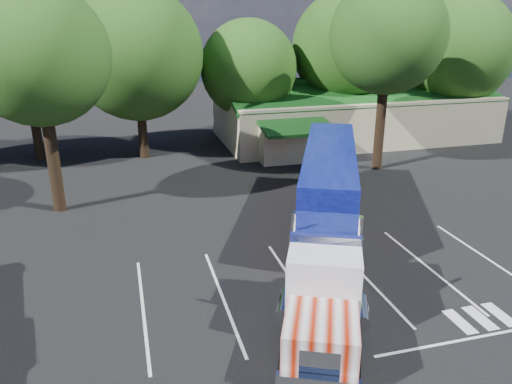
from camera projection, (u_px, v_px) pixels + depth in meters
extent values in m
plane|color=black|center=(259.00, 231.00, 26.63)|extent=(120.00, 120.00, 0.00)
cube|color=beige|center=(353.00, 116.00, 45.74)|extent=(24.00, 11.00, 4.00)
cube|color=#144917|center=(367.00, 92.00, 42.71)|extent=(24.20, 6.25, 2.10)
cube|color=#144917|center=(343.00, 85.00, 47.06)|extent=(24.20, 6.25, 2.10)
cube|color=beige|center=(290.00, 143.00, 38.79)|extent=(5.00, 2.50, 2.80)
cube|color=#144917|center=(297.00, 127.00, 37.10)|extent=(5.40, 3.19, 0.80)
cylinder|color=black|center=(37.00, 134.00, 38.85)|extent=(0.70, 0.70, 4.00)
sphere|color=#1F4D16|center=(27.00, 67.00, 37.10)|extent=(8.40, 8.40, 8.40)
cylinder|color=black|center=(143.00, 131.00, 39.34)|extent=(0.70, 0.70, 4.30)
sphere|color=#1F4D16|center=(137.00, 54.00, 37.32)|extent=(10.00, 10.00, 10.00)
cylinder|color=black|center=(249.00, 125.00, 42.87)|extent=(0.70, 0.70, 3.60)
sphere|color=#1F4D16|center=(248.00, 68.00, 41.23)|extent=(8.00, 8.00, 8.00)
cylinder|color=black|center=(343.00, 114.00, 45.40)|extent=(0.70, 0.70, 4.50)
sphere|color=#1F4D16|center=(347.00, 47.00, 43.41)|extent=(9.60, 9.60, 9.60)
cylinder|color=black|center=(446.00, 114.00, 46.90)|extent=(0.70, 0.70, 3.90)
sphere|color=#1F4D16|center=(454.00, 49.00, 44.91)|extent=(10.40, 10.40, 10.40)
cylinder|color=black|center=(53.00, 161.00, 28.43)|extent=(0.70, 0.70, 6.00)
sphere|color=#1F4D16|center=(38.00, 55.00, 26.44)|extent=(7.60, 7.60, 7.60)
cylinder|color=black|center=(380.00, 126.00, 36.08)|extent=(0.70, 0.70, 6.50)
sphere|color=#1F4D16|center=(388.00, 35.00, 33.95)|extent=(8.00, 8.00, 8.00)
cube|color=black|center=(322.00, 310.00, 18.18)|extent=(3.81, 6.87, 0.25)
cube|color=white|center=(319.00, 364.00, 14.68)|extent=(1.16, 0.61, 0.91)
cube|color=silver|center=(321.00, 334.00, 15.69)|extent=(3.11, 3.16, 1.16)
cube|color=silver|center=(324.00, 285.00, 17.36)|extent=(2.97, 2.51, 2.32)
cube|color=black|center=(324.00, 281.00, 16.58)|extent=(2.15, 1.02, 1.01)
cube|color=white|center=(326.00, 240.00, 17.71)|extent=(2.44, 1.16, 0.25)
cube|color=#0C115A|center=(325.00, 256.00, 18.98)|extent=(3.13, 2.88, 2.73)
cylinder|color=white|center=(293.00, 256.00, 18.18)|extent=(0.24, 0.24, 3.44)
cylinder|color=white|center=(358.00, 261.00, 17.85)|extent=(0.24, 0.24, 3.44)
cylinder|color=white|center=(285.00, 306.00, 18.47)|extent=(1.27, 1.75, 0.67)
cylinder|color=white|center=(360.00, 312.00, 18.08)|extent=(1.27, 1.75, 0.67)
cube|color=silver|center=(329.00, 184.00, 27.18)|extent=(7.68, 12.88, 1.52)
cube|color=#090D58|center=(330.00, 160.00, 26.72)|extent=(7.68, 12.88, 1.21)
cube|color=black|center=(329.00, 182.00, 31.57)|extent=(2.55, 3.72, 0.35)
cube|color=black|center=(310.00, 252.00, 22.72)|extent=(0.16, 0.16, 1.41)
cube|color=black|center=(341.00, 254.00, 22.51)|extent=(0.16, 0.16, 1.41)
cube|color=white|center=(329.00, 177.00, 33.87)|extent=(2.26, 1.10, 0.12)
cylinder|color=black|center=(285.00, 365.00, 15.68)|extent=(0.78, 1.16, 1.11)
cylinder|color=black|center=(354.00, 372.00, 15.38)|extent=(0.78, 1.16, 1.11)
cylinder|color=black|center=(297.00, 289.00, 20.00)|extent=(0.78, 1.16, 1.11)
cylinder|color=black|center=(350.00, 293.00, 19.70)|extent=(0.78, 1.16, 1.11)
cylinder|color=black|center=(299.00, 275.00, 21.03)|extent=(0.78, 1.16, 1.11)
cylinder|color=black|center=(350.00, 279.00, 20.73)|extent=(0.78, 1.16, 1.11)
cylinder|color=black|center=(311.00, 190.00, 31.08)|extent=(0.78, 1.16, 1.11)
cylinder|color=black|center=(346.00, 192.00, 30.78)|extent=(0.78, 1.16, 1.11)
cylinder|color=black|center=(312.00, 184.00, 32.21)|extent=(0.78, 1.16, 1.11)
cylinder|color=black|center=(345.00, 185.00, 31.90)|extent=(0.78, 1.16, 1.11)
imported|color=black|center=(337.00, 206.00, 27.42)|extent=(0.65, 0.80, 1.90)
imported|color=black|center=(334.00, 196.00, 30.26)|extent=(1.31, 1.95, 0.97)
imported|color=#B5B8BE|center=(351.00, 141.00, 42.05)|extent=(4.65, 2.32, 1.47)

